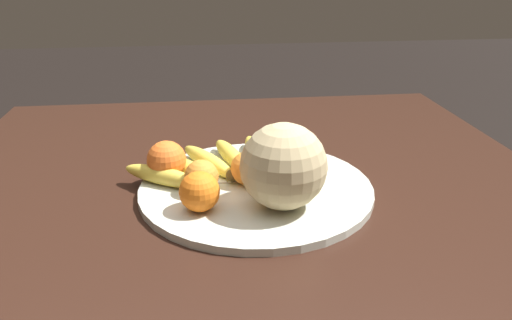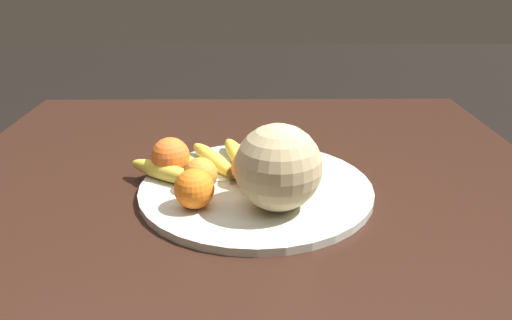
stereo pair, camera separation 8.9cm
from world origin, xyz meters
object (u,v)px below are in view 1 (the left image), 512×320
Objects in this scene: kitchen_table at (246,229)px; melon at (283,166)px; orange_back_right at (257,158)px; orange_front_left at (167,160)px; orange_mid_center at (201,177)px; banana_bunch at (208,162)px; produce_tag at (217,179)px; fruit_bowl at (256,188)px; orange_front_right at (199,192)px; orange_back_left at (245,168)px.

kitchen_table is 0.23m from melon.
orange_front_left is at bearing 3.37° from orange_back_right.
melon is at bearing 153.74° from orange_mid_center.
melon is 0.16m from orange_mid_center.
banana_bunch is 4.54× the size of orange_mid_center.
fruit_bowl is at bearing 157.74° from produce_tag.
orange_front_left is (0.16, -0.05, 0.04)m from fruit_bowl.
melon is at bearing 133.49° from produce_tag.
melon reaches higher than orange_back_right.
melon reaches higher than fruit_bowl.
melon reaches higher than orange_front_right.
orange_back_right is 0.61× the size of produce_tag.
orange_back_left is 0.06m from produce_tag.
banana_bunch reaches higher than kitchen_table.
orange_back_left is (0.00, 0.03, 0.14)m from kitchen_table.
orange_front_left is 1.20× the size of orange_back_left.
orange_back_right is 0.09m from produce_tag.
banana_bunch is 0.10m from orange_back_left.
kitchen_table is 0.15m from orange_back_right.
fruit_bowl is 0.11m from orange_mid_center.
orange_back_right is (-0.03, -0.05, -0.00)m from orange_back_left.
melon is 2.37× the size of orange_mid_center.
orange_front_left is 1.09× the size of orange_front_right.
melon is 0.17m from produce_tag.
orange_back_left is (-0.08, -0.09, -0.00)m from orange_front_right.
kitchen_table is 17.95× the size of orange_front_right.
orange_mid_center is at bearing 33.11° from kitchen_table.
orange_front_right reaches higher than orange_back_left.
fruit_bowl is at bearing 82.15° from orange_back_right.
melon is (-0.05, 0.12, 0.19)m from kitchen_table.
orange_back_left reaches higher than banana_bunch.
banana_bunch is at bearing -160.42° from orange_front_left.
orange_back_right is at bearing -144.03° from orange_mid_center.
kitchen_table is 0.21m from orange_front_left.
orange_front_left is 0.77× the size of produce_tag.
produce_tag is at bearing -46.99° from melon.
kitchen_table is 0.13m from produce_tag.
produce_tag is at bearing -106.11° from orange_front_right.
orange_back_right is at bearing -118.39° from orange_back_left.
orange_back_right is (-0.17, -0.01, -0.01)m from orange_front_left.
melon is at bearing 179.57° from orange_front_right.
orange_back_left is at bearing -132.43° from orange_front_right.
orange_back_right is at bearing -135.31° from kitchen_table.
orange_mid_center reaches higher than kitchen_table.
orange_mid_center is 0.08m from orange_back_left.
orange_front_right is at bearing 47.57° from orange_back_left.
orange_back_left is at bearing -59.48° from melon.
orange_front_left reaches higher than produce_tag.
orange_mid_center reaches higher than fruit_bowl.
orange_back_left is at bearing 81.37° from kitchen_table.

